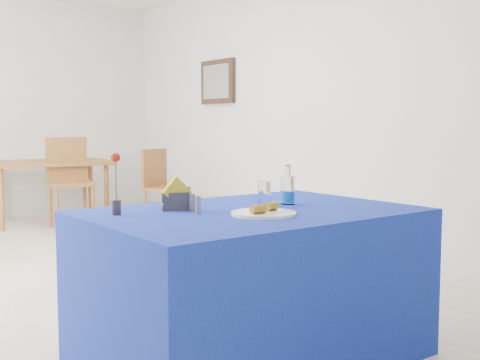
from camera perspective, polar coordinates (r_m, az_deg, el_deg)
name	(u,v)px	position (r m, az deg, el deg)	size (l,w,h in m)	color
floor	(73,281)	(4.82, -15.56, -9.18)	(7.00, 7.00, 0.00)	beige
room_shell	(67,48)	(4.70, -16.09, 11.93)	(7.00, 7.00, 7.00)	silver
picture_frame	(218,82)	(7.28, -2.11, 9.29)	(0.06, 0.64, 0.52)	black
picture_art	(216,82)	(7.26, -2.27, 9.30)	(0.02, 0.52, 0.40)	#998C66
plate	(263,213)	(2.83, 2.23, -3.19)	(0.31, 0.31, 0.01)	white
drinking_glass	(265,194)	(3.14, 2.34, -1.30)	(0.07, 0.07, 0.13)	white
salt_shaker	(198,205)	(2.88, -3.99, -2.36)	(0.03, 0.03, 0.09)	slate
pepper_shaker	(192,202)	(2.97, -4.56, -2.14)	(0.03, 0.03, 0.09)	slate
blue_table	(251,284)	(3.08, 1.08, -9.86)	(1.60, 1.10, 0.76)	navy
water_bottle	(288,191)	(3.22, 4.54, -1.04)	(0.08, 0.08, 0.21)	white
napkin_holder	(177,200)	(3.00, -6.00, -1.94)	(0.16, 0.11, 0.17)	#37373C
rose_vase	(116,186)	(2.88, -11.67, -0.51)	(0.05, 0.05, 0.30)	#29282E
oak_table	(49,167)	(7.63, -17.68, 1.18)	(1.50, 1.07, 0.76)	brown
chair_bg_left	(69,176)	(7.19, -15.91, 0.41)	(0.54, 0.54, 1.05)	brown
chair_bg_right	(161,182)	(7.06, -7.52, -0.19)	(0.52, 0.52, 0.91)	brown
banana_pieces	(265,208)	(2.83, 2.39, -2.62)	(0.19, 0.09, 0.04)	gold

